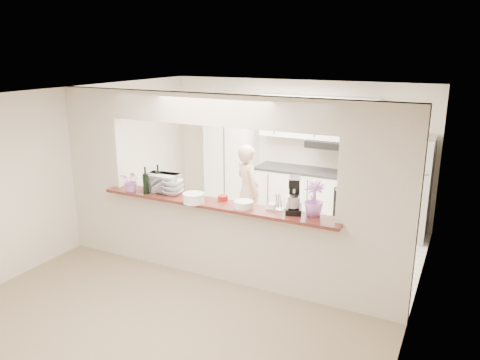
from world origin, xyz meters
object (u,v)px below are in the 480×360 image
Objects in this scene: refrigerator at (406,187)px; person at (248,192)px; stand_mixer at (294,196)px; toaster_oven at (162,183)px.

refrigerator reaches higher than person.
person is (-1.29, 1.38, -0.51)m from stand_mixer.
stand_mixer is 1.96m from person.
refrigerator is 2.60m from person.
toaster_oven is at bearing -179.58° from stand_mixer.
refrigerator is 3.96m from toaster_oven.
stand_mixer reaches higher than toaster_oven.
person reaches higher than toaster_oven.
refrigerator is 3.78× the size of stand_mixer.
toaster_oven is 1.60m from person.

